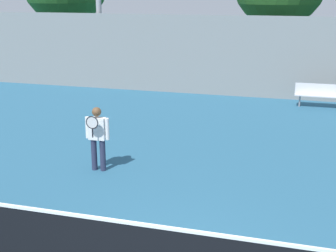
{
  "coord_description": "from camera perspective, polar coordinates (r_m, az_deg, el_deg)",
  "views": [
    {
      "loc": [
        1.76,
        -5.78,
        4.29
      ],
      "look_at": [
        -1.43,
        5.34,
        0.91
      ],
      "focal_mm": 50.0,
      "sensor_mm": 36.0,
      "label": 1
    }
  ],
  "objects": [
    {
      "name": "tennis_player",
      "position": [
        11.44,
        -8.6,
        -1.05
      ],
      "size": [
        0.61,
        0.41,
        1.6
      ],
      "rotation": [
        0.0,
        0.0,
        0.01
      ],
      "color": "#282D47",
      "rests_on": "ground_plane"
    },
    {
      "name": "bench_courtside_near",
      "position": [
        18.56,
        18.36,
        3.84
      ],
      "size": [
        2.05,
        0.4,
        0.89
      ],
      "color": "silver",
      "rests_on": "ground_plane"
    },
    {
      "name": "back_fence",
      "position": [
        19.51,
        10.81,
        8.23
      ],
      "size": [
        25.25,
        0.06,
        3.31
      ],
      "color": "gray",
      "rests_on": "ground_plane"
    }
  ]
}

